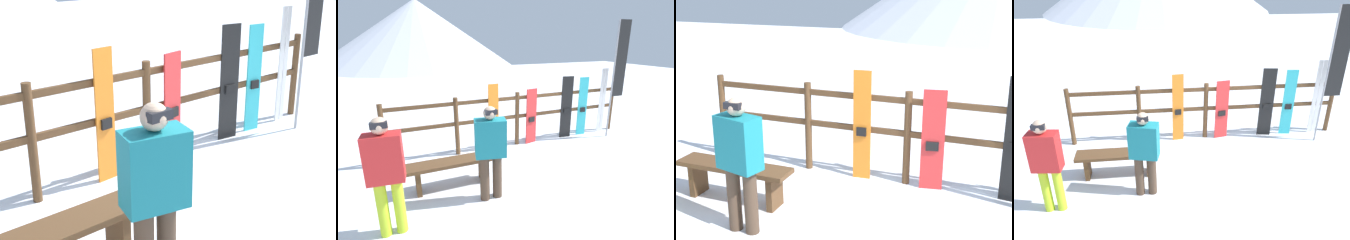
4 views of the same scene
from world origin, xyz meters
TOP-DOWN VIEW (x-y plane):
  - ground_plane at (0.00, 0.00)m, footprint 40.00×40.00m
  - mountain_backdrop at (0.00, 23.61)m, footprint 18.00×18.00m
  - fence at (-0.00, 1.61)m, footprint 5.96×0.10m
  - bench at (-1.88, 0.31)m, footprint 1.51×0.36m
  - person_teal at (-1.37, -0.28)m, footprint 0.52×0.36m
  - person_red at (-2.84, -0.53)m, footprint 0.47×0.29m
  - snowboard_orange at (-0.62, 1.55)m, footprint 0.25×0.07m
  - snowboard_red at (0.35, 1.55)m, footprint 0.30×0.09m
  - snowboard_black_stripe at (1.37, 1.55)m, footprint 0.30×0.09m
  - snowboard_cyan at (1.88, 1.55)m, footprint 0.26×0.08m
  - ski_pair_white at (2.54, 1.55)m, footprint 0.20×0.02m
  - rental_flag at (2.56, 1.16)m, footprint 0.40×0.04m

SIDE VIEW (x-z plane):
  - ground_plane at x=0.00m, z-range 0.00..0.00m
  - bench at x=-1.88m, z-range 0.12..0.61m
  - snowboard_red at x=0.35m, z-range 0.00..1.36m
  - snowboard_orange at x=-0.62m, z-range 0.00..1.54m
  - fence at x=0.00m, z-range 0.12..1.42m
  - snowboard_cyan at x=1.88m, z-range 0.00..1.55m
  - snowboard_black_stripe at x=1.37m, z-range 0.00..1.60m
  - ski_pair_white at x=2.54m, z-range 0.00..1.74m
  - person_teal at x=-1.37m, z-range 0.11..1.65m
  - person_red at x=-2.84m, z-range 0.12..1.74m
  - rental_flag at x=2.56m, z-range 0.34..3.27m
  - mountain_backdrop at x=0.00m, z-range 0.00..6.00m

